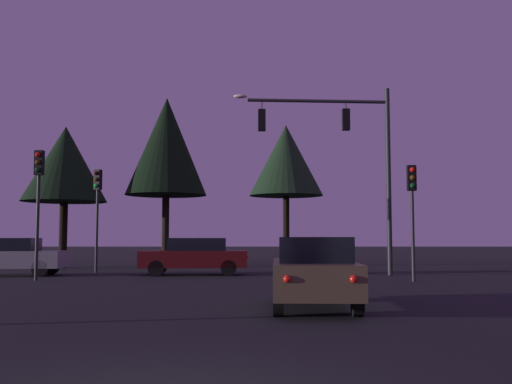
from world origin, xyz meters
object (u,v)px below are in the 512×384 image
at_px(traffic_light_median, 415,198).
at_px(tree_left_far, 169,147).
at_px(traffic_signal_mast_arm, 350,146).
at_px(car_nearside_lane, 316,271).
at_px(traffic_light_corner_left, 100,200).
at_px(car_crossing_left, 15,256).
at_px(car_crossing_right, 197,256).
at_px(traffic_light_corner_right, 42,188).
at_px(tree_behind_sign, 289,161).
at_px(tree_right_cluster, 68,165).

distance_m(traffic_light_median, tree_left_far, 14.82).
relative_size(traffic_signal_mast_arm, car_nearside_lane, 1.83).
height_order(traffic_light_median, tree_left_far, tree_left_far).
relative_size(traffic_signal_mast_arm, traffic_light_corner_left, 1.70).
distance_m(traffic_light_median, car_crossing_left, 15.84).
bearing_deg(car_crossing_right, traffic_light_corner_right, -149.57).
bearing_deg(car_nearside_lane, traffic_light_corner_right, 137.48).
bearing_deg(traffic_light_corner_left, car_crossing_left, -142.09).
distance_m(traffic_signal_mast_arm, tree_left_far, 10.88).
relative_size(traffic_signal_mast_arm, tree_behind_sign, 0.90).
bearing_deg(traffic_light_median, tree_behind_sign, 102.94).
distance_m(traffic_signal_mast_arm, traffic_light_corner_left, 11.19).
relative_size(car_crossing_left, car_crossing_right, 0.93).
bearing_deg(car_crossing_right, car_nearside_lane, -71.75).
xyz_separation_m(car_nearside_lane, tree_right_cluster, (-11.20, 17.52, 4.56)).
xyz_separation_m(traffic_signal_mast_arm, tree_left_far, (-8.50, 6.70, 1.04)).
height_order(traffic_light_corner_left, tree_right_cluster, tree_right_cluster).
relative_size(tree_behind_sign, tree_right_cluster, 1.17).
distance_m(tree_behind_sign, tree_left_far, 8.69).
bearing_deg(traffic_light_median, traffic_light_corner_left, 156.83).
distance_m(car_crossing_left, tree_left_far, 10.27).
height_order(car_crossing_left, car_crossing_right, same).
bearing_deg(traffic_signal_mast_arm, car_nearside_lane, -102.61).
distance_m(traffic_light_corner_right, tree_behind_sign, 18.35).
distance_m(traffic_light_corner_right, tree_left_far, 10.56).
relative_size(traffic_light_corner_right, car_nearside_lane, 1.10).
xyz_separation_m(traffic_light_median, car_crossing_right, (-8.05, 3.65, -2.10)).
bearing_deg(car_nearside_lane, tree_right_cluster, 122.58).
bearing_deg(tree_right_cluster, car_crossing_left, -89.25).
xyz_separation_m(traffic_light_corner_left, tree_left_far, (2.31, 4.76, 3.14)).
bearing_deg(tree_left_far, car_crossing_right, -71.25).
bearing_deg(tree_behind_sign, car_crossing_left, -133.08).
relative_size(car_crossing_left, tree_left_far, 0.47).
distance_m(traffic_signal_mast_arm, car_nearside_lane, 12.39).
relative_size(traffic_light_corner_left, tree_behind_sign, 0.53).
bearing_deg(traffic_signal_mast_arm, tree_behind_sign, 98.65).
relative_size(traffic_light_median, tree_left_far, 0.45).
relative_size(traffic_light_corner_right, car_crossing_left, 1.11).
height_order(traffic_light_median, car_nearside_lane, traffic_light_median).
bearing_deg(car_crossing_right, traffic_light_median, -24.41).
bearing_deg(tree_left_far, traffic_light_corner_right, -108.03).
bearing_deg(tree_right_cluster, car_crossing_right, -39.17).
xyz_separation_m(traffic_light_median, car_crossing_left, (-15.38, 3.18, -2.11)).
xyz_separation_m(traffic_light_corner_left, traffic_light_median, (12.56, -5.38, -0.32)).
relative_size(traffic_light_corner_left, car_crossing_right, 1.01).
bearing_deg(traffic_light_corner_left, tree_behind_sign, 49.26).
bearing_deg(traffic_light_corner_right, car_crossing_right, 30.43).
bearing_deg(car_crossing_left, tree_behind_sign, 46.92).
relative_size(traffic_signal_mast_arm, traffic_light_median, 1.90).
relative_size(car_crossing_left, tree_right_cluster, 0.57).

